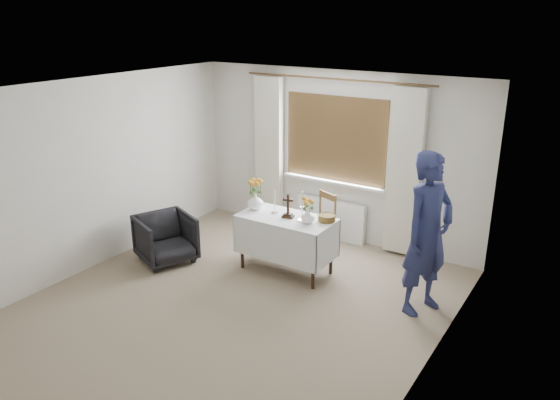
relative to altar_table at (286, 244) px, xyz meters
The scene contains 12 objects.
ground 1.16m from the altar_table, 91.30° to the right, with size 5.00×5.00×0.00m, color gray.
altar_table is the anchor object (origin of this frame).
wooden_chair 0.85m from the altar_table, 88.84° to the left, with size 0.39×0.39×0.84m, color brown, non-canonical shape.
armchair 1.67m from the altar_table, 158.23° to the right, with size 0.70×0.72×0.66m, color black.
person 1.92m from the altar_table, ahead, with size 0.68×0.45×1.87m, color navy.
radiator 1.32m from the altar_table, 91.08° to the left, with size 1.10×0.10×0.60m, color white.
wooden_cross 0.54m from the altar_table, 17.97° to the left, with size 0.15×0.10×0.31m, color black, non-canonical shape.
candlestick_left 0.58m from the altar_table, 168.40° to the left, with size 0.09×0.09×0.32m, color silver, non-canonical shape.
candlestick_right 0.62m from the altar_table, ahead, with size 0.11×0.11×0.38m, color silver, non-canonical shape.
flower_vase_left 0.70m from the altar_table, behind, with size 0.21×0.21×0.22m, color white.
flower_vase_right 0.58m from the altar_table, ahead, with size 0.17×0.17×0.18m, color white.
wicker_basket 0.67m from the altar_table, 17.87° to the left, with size 0.22×0.22×0.08m, color brown.
Camera 1 is at (3.47, -4.46, 3.28)m, focal length 35.00 mm.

